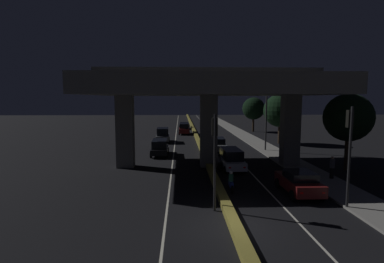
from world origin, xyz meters
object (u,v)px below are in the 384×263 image
Objects in this scene: car_black_lead_oncoming at (160,147)px; car_dark_red_third_oncoming at (184,129)px; street_lamp at (264,110)px; motorcycle_black_filtering_mid at (219,163)px; pedestrian_on_sidewalk at (332,167)px; car_black_fourth_oncoming at (184,125)px; motorcycle_blue_filtering_near at (231,182)px; car_white_second at (231,158)px; car_grey_second_oncoming at (163,135)px; car_grey_third at (217,144)px; car_dark_red_lead at (299,182)px; traffic_light_left_of_median at (215,146)px; motorcycle_white_filtering_far at (209,148)px; traffic_light_right_of_median at (350,140)px.

car_black_lead_oncoming is 19.67m from car_dark_red_third_oncoming.
street_lamp reaches higher than motorcycle_black_filtering_mid.
car_black_fourth_oncoming is at bearing 105.06° from pedestrian_on_sidewalk.
street_lamp reaches higher than motorcycle_blue_filtering_near.
car_dark_red_third_oncoming reaches higher than car_white_second.
pedestrian_on_sidewalk is (10.55, -39.20, 0.26)m from car_black_fourth_oncoming.
car_white_second is 26.35m from car_dark_red_third_oncoming.
car_grey_second_oncoming is at bearing -179.56° from car_black_lead_oncoming.
car_black_fourth_oncoming is at bearing 9.18° from car_grey_third.
car_white_second is at bearing 24.04° from car_dark_red_lead.
car_black_lead_oncoming is at bearing 104.12° from traffic_light_left_of_median.
pedestrian_on_sidewalk is (13.85, -20.35, -0.07)m from car_grey_second_oncoming.
motorcycle_white_filtering_far is at bearing -171.81° from street_lamp.
car_black_lead_oncoming is 8.91m from motorcycle_black_filtering_mid.
car_black_lead_oncoming reaches higher than motorcycle_blue_filtering_near.
car_dark_red_lead is 7.73m from car_white_second.
car_white_second is 7.99m from motorcycle_white_filtering_far.
car_dark_red_third_oncoming is 26.57m from motorcycle_black_filtering_mid.
car_white_second is at bearing 116.54° from traffic_light_right_of_median.
traffic_light_right_of_median reaches higher than car_white_second.
traffic_light_right_of_median is 2.94× the size of motorcycle_blue_filtering_near.
traffic_light_left_of_median reaches higher than car_dark_red_lead.
traffic_light_right_of_median is 11.46m from motorcycle_black_filtering_mid.
traffic_light_left_of_median is 26.59m from car_grey_second_oncoming.
street_lamp is 1.90× the size of car_grey_third.
car_dark_red_third_oncoming is at bearing 117.64° from street_lamp.
car_dark_red_lead is 16.83m from car_black_lead_oncoming.
car_black_lead_oncoming is (-6.65, 6.62, -0.02)m from car_white_second.
car_white_second is 9.39m from car_black_lead_oncoming.
car_grey_second_oncoming is at bearing 20.42° from car_white_second.
motorcycle_white_filtering_far is (-1.02, -0.81, -0.24)m from car_grey_third.
street_lamp is at bearing 66.92° from traffic_light_left_of_median.
traffic_light_left_of_median is at bearing -113.08° from street_lamp.
car_dark_red_lead reaches higher than car_black_fourth_oncoming.
car_black_lead_oncoming is at bearing 39.14° from motorcycle_black_filtering_mid.
car_black_lead_oncoming is 2.39× the size of motorcycle_black_filtering_mid.
traffic_light_left_of_median is at bearing 7.04° from car_grey_second_oncoming.
car_dark_red_third_oncoming is 2.26× the size of motorcycle_black_filtering_mid.
car_dark_red_lead is 4.31m from motorcycle_blue_filtering_near.
traffic_light_left_of_median is 1.28× the size of car_dark_red_lead.
car_dark_red_lead is at bearing 24.06° from traffic_light_left_of_median.
pedestrian_on_sidewalk is at bearing 20.63° from car_dark_red_third_oncoming.
car_grey_third is 2.15× the size of motorcycle_white_filtering_far.
car_grey_third is 17.75m from car_dark_red_third_oncoming.
traffic_light_left_of_median is 18.67m from car_grey_third.
traffic_light_right_of_median is 19.21m from car_grey_third.
car_grey_second_oncoming is 23.43m from motorcycle_blue_filtering_near.
car_grey_second_oncoming is 2.09× the size of motorcycle_white_filtering_far.
car_dark_red_lead is 2.14× the size of motorcycle_blue_filtering_near.
car_dark_red_third_oncoming reaches higher than pedestrian_on_sidewalk.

